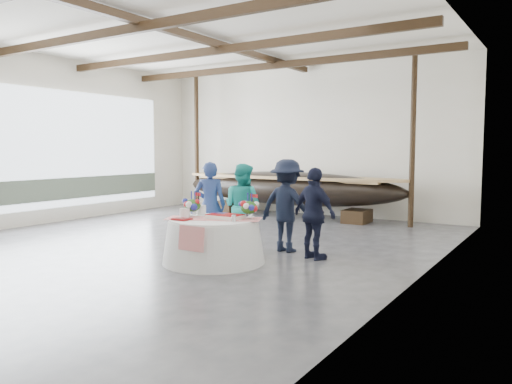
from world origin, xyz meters
The scene contains 14 objects.
floor centered at (0.00, 0.00, 0.00)m, with size 10.00×12.00×0.01m, color #3D3D42.
wall_back centered at (0.00, 6.00, 2.25)m, with size 10.00×0.02×4.50m, color silver.
wall_left centered at (-5.00, 0.00, 2.25)m, with size 0.02×12.00×4.50m, color silver.
wall_right centered at (5.00, 0.00, 2.25)m, with size 0.02×12.00×4.50m, color silver.
ceiling centered at (0.00, 0.00, 4.50)m, with size 10.00×12.00×0.01m, color white.
pavilion_structure centered at (0.00, 0.85, 4.00)m, with size 9.80×11.76×4.50m.
open_bay centered at (-4.95, 1.00, 1.83)m, with size 0.03×7.00×3.20m.
longboat_display centered at (-0.09, 4.98, 0.86)m, with size 7.15×1.43×1.34m.
banquet_table centered at (1.63, -0.89, 0.39)m, with size 1.81×1.81×0.78m.
tabletop_items centered at (1.61, -0.75, 0.93)m, with size 1.75×1.19×0.40m.
guest_woman_blue centered at (0.76, 0.15, 0.87)m, with size 0.64×0.42×1.75m, color navy.
guest_woman_teal centered at (1.41, 0.36, 0.86)m, with size 0.83×0.65×1.72m, color #21ACA3.
guest_man_left centered at (2.27, 0.64, 0.90)m, with size 1.17×0.67×1.81m, color black.
guest_man_right centered at (3.04, 0.28, 0.84)m, with size 0.98×0.41×1.67m, color black.
Camera 1 is at (6.93, -7.85, 2.01)m, focal length 35.00 mm.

